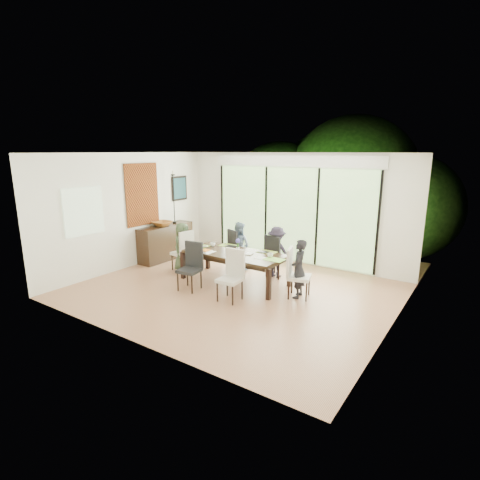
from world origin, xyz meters
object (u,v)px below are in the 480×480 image
Objects in this scene: table_top at (235,254)px; chair_near_right at (230,276)px; laptop at (200,247)px; sideboard at (166,242)px; chair_far_left at (240,249)px; chair_near_left at (189,267)px; chair_left_end at (182,250)px; chair_right_end at (299,273)px; person_far_right at (277,252)px; cup_a at (213,244)px; cup_c at (270,255)px; person_right_end at (299,269)px; cup_b at (238,253)px; chair_far_right at (277,255)px; person_far_left at (239,246)px; person_left_end at (182,247)px; vase at (238,250)px; bowl at (162,224)px.

chair_near_right is (0.50, -0.87, -0.15)m from table_top.
sideboard reaches higher than laptop.
chair_near_right is 3.28m from sideboard.
chair_far_left is (-0.45, 0.85, -0.15)m from table_top.
chair_near_left reaches higher than laptop.
chair_far_left is at bearing 138.78° from chair_left_end.
person_far_right reaches higher than chair_right_end.
cup_a and cup_c have the same top height.
person_right_end is 1.34m from cup_b.
chair_left_end is at bearing 17.86° from person_far_right.
person_right_end is at bearing -30.55° from laptop.
chair_far_right is 1.00m from person_far_left.
chair_left_end is 1.34m from person_far_left.
table_top is 1.48m from person_left_end.
person_far_right is 0.72× the size of sideboard.
person_left_end is 1.54m from vase.
person_far_right is 10.40× the size of cup_c.
chair_left_end is at bearing 63.19° from chair_far_left.
person_far_left is at bearing 7.08° from chair_far_right.
chair_far_right is 8.87× the size of cup_a.
chair_near_right is at bearing -63.94° from vase.
table_top is at bearing -12.09° from cup_a.
cup_b is at bearing 62.54° from person_far_right.
person_left_end is (-1.48, 0.00, -0.07)m from table_top.
chair_right_end is at bearing -179.35° from chair_far_left.
cup_b is at bearing -100.77° from person_left_end.
laptop is at bearing 91.37° from chair_far_left.
chair_near_right is (1.00, 0.00, 0.00)m from chair_near_left.
sideboard is (-2.50, 0.47, -0.19)m from table_top.
chair_left_end is 2.31m from cup_c.
chair_right_end reaches higher than sideboard.
table_top is 0.19m from cup_b.
person_far_right is at bearing -156.95° from chair_far_left.
chair_near_right is at bearing -59.91° from person_right_end.
chair_left_end is 1.33m from chair_near_left.
chair_near_left reaches higher than table_top.
cup_c is (-0.68, 0.10, 0.13)m from person_right_end.
chair_far_right reaches higher than table_top.
chair_near_left is at bearing 64.53° from chair_far_right.
person_left_end is 10.40× the size of cup_c.
chair_near_right is at bearing -24.13° from sideboard.
cup_c is at bearing -94.75° from person_left_end.
bowl is at bearing 154.54° from chair_near_right.
chair_near_right is 1.59m from cup_a.
bowl is (-1.65, 0.47, 0.27)m from laptop.
chair_far_left is 1.14m from cup_b.
cup_c is (2.30, 0.10, 0.22)m from chair_left_end.
table_top is 1.34× the size of sideboard.
chair_far_right is 0.61× the size of sideboard.
person_far_right is 0.78m from cup_c.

